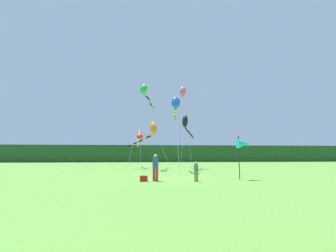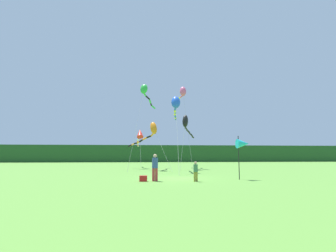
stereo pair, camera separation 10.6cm
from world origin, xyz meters
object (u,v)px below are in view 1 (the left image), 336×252
banner_flag_pole (243,144)px  kite_black (186,123)px  cooler_box (144,179)px  kite_green (145,91)px  kite_orange (150,131)px  kite_rainbow (182,93)px  kite_red (139,135)px  person_adult (155,166)px  person_child (196,170)px  kite_blue (176,104)px

banner_flag_pole → kite_black: bearing=99.0°
cooler_box → kite_green: 17.39m
kite_orange → kite_green: kite_green is taller
kite_orange → kite_green: 5.75m
kite_rainbow → banner_flag_pole: bearing=-82.3°
kite_rainbow → kite_green: size_ratio=1.02×
kite_orange → kite_rainbow: 7.97m
kite_red → person_adult: bearing=-85.6°
kite_green → kite_red: bearing=102.7°
banner_flag_pole → kite_red: bearing=114.8°
person_child → kite_rainbow: size_ratio=0.12×
kite_blue → person_adult: bearing=-106.1°
person_adult → cooler_box: (-0.78, -0.05, -0.83)m
kite_black → person_adult: bearing=-108.4°
kite_rainbow → kite_black: kite_rainbow is taller
kite_black → kite_red: size_ratio=0.90×
kite_black → kite_blue: 5.01m
kite_red → kite_black: bearing=-35.2°
kite_green → banner_flag_pole: bearing=-62.9°
kite_rainbow → kite_black: size_ratio=1.61×
person_adult → kite_green: (-0.68, 14.41, 8.82)m
banner_flag_pole → kite_red: size_ratio=0.41×
kite_green → kite_orange: bearing=-72.0°
kite_orange → kite_red: size_ratio=1.04×
kite_rainbow → kite_blue: 7.84m
person_child → banner_flag_pole: bearing=14.8°
cooler_box → kite_green: size_ratio=0.05×
person_child → kite_red: (-4.04, 17.80, 3.77)m
kite_orange → kite_black: (4.39, 1.02, 1.06)m
kite_rainbow → kite_green: bearing=-163.6°
person_adult → kite_rainbow: size_ratio=0.16×
kite_orange → kite_blue: size_ratio=0.99×
person_child → kite_black: (1.71, 13.74, 4.89)m
person_child → kite_rainbow: kite_rainbow is taller
person_adult → person_child: size_ratio=1.38×
cooler_box → kite_black: 15.30m
person_child → kite_orange: (-2.68, 12.72, 3.82)m
cooler_box → kite_blue: size_ratio=0.06×
person_adult → kite_black: size_ratio=0.27×
kite_rainbow → kite_red: bearing=165.9°
person_child → kite_blue: (-0.14, 9.35, 6.43)m
person_child → kite_red: size_ratio=0.17×
person_adult → person_child: (2.70, -0.47, -0.28)m
person_child → person_adult: bearing=170.2°
person_adult → kite_red: bearing=94.4°
person_child → kite_blue: 11.35m
person_adult → kite_orange: (0.02, 12.25, 3.54)m
cooler_box → kite_blue: kite_blue is taller
cooler_box → kite_green: kite_green is taller
kite_orange → kite_black: 4.64m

